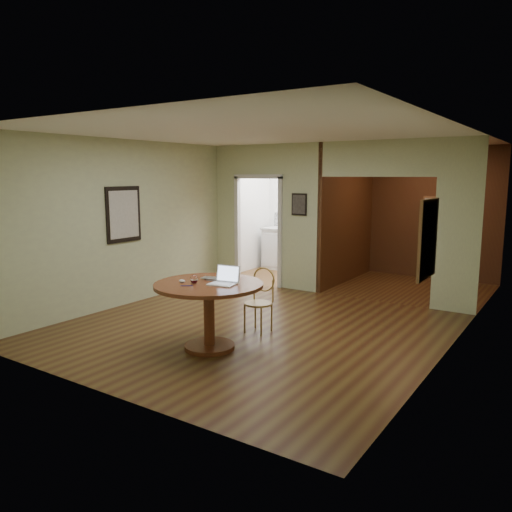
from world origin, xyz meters
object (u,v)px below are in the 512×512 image
Objects in this scene: dining_table at (209,300)px; closed_laptop at (213,280)px; chair at (260,296)px; open_laptop at (225,279)px.

closed_laptop is at bearing 104.04° from dining_table.
chair reaches higher than dining_table.
chair reaches higher than closed_laptop.
closed_laptop is at bearing 154.65° from open_laptop.
closed_laptop is at bearing -102.51° from chair.
dining_table is 0.35m from open_laptop.
dining_table is at bearing -169.92° from open_laptop.
dining_table is at bearing -87.94° from closed_laptop.
chair is at bearing 65.93° from closed_laptop.
dining_table is at bearing -98.83° from chair.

